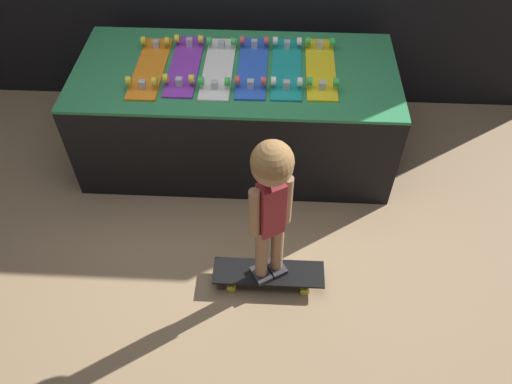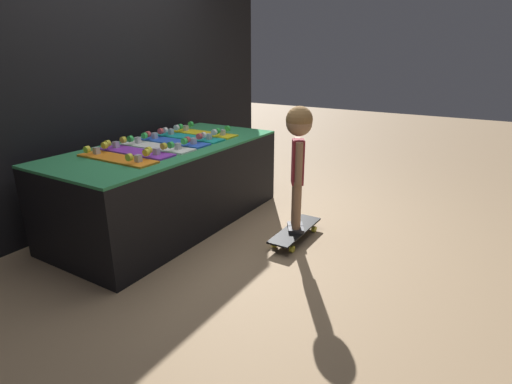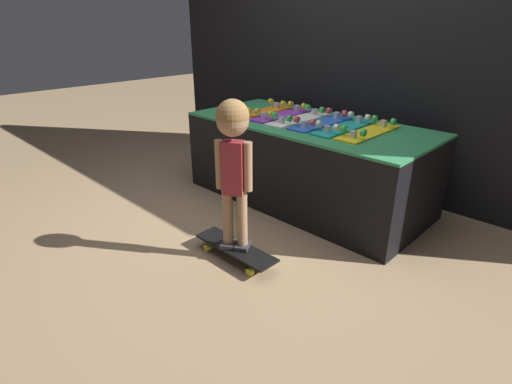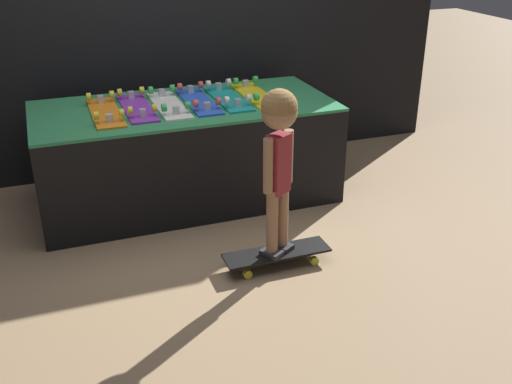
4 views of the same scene
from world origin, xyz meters
TOP-DOWN VIEW (x-y plane):
  - ground_plane at (0.00, 0.00)m, footprint 16.00×16.00m
  - back_wall at (0.00, 1.33)m, footprint 4.86×0.10m
  - display_rack at (0.00, 0.62)m, footprint 2.09×0.96m
  - skateboard_orange_on_rack at (-0.55, 0.60)m, footprint 0.19×0.68m
  - skateboard_purple_on_rack at (-0.33, 0.64)m, footprint 0.19×0.68m
  - skateboard_white_on_rack at (-0.11, 0.62)m, footprint 0.19×0.68m
  - skateboard_blue_on_rack at (0.11, 0.64)m, footprint 0.19×0.68m
  - skateboard_teal_on_rack at (0.33, 0.64)m, footprint 0.19×0.68m
  - skateboard_yellow_on_rack at (0.55, 0.65)m, footprint 0.19×0.68m
  - skateboard_on_floor at (0.26, -0.49)m, footprint 0.65×0.18m
  - child at (0.26, -0.49)m, footprint 0.23×0.20m

SIDE VIEW (x-z plane):
  - ground_plane at x=0.00m, z-range 0.00..0.00m
  - skateboard_on_floor at x=0.26m, z-range 0.03..0.12m
  - display_rack at x=0.00m, z-range 0.00..0.71m
  - skateboard_orange_on_rack at x=-0.55m, z-range 0.69..0.78m
  - skateboard_purple_on_rack at x=-0.33m, z-range 0.69..0.78m
  - skateboard_white_on_rack at x=-0.11m, z-range 0.69..0.78m
  - skateboard_blue_on_rack at x=0.11m, z-range 0.69..0.78m
  - skateboard_teal_on_rack at x=0.33m, z-range 0.69..0.78m
  - skateboard_yellow_on_rack at x=0.55m, z-range 0.69..0.78m
  - child at x=0.26m, z-range 0.29..1.29m
  - back_wall at x=0.00m, z-range 0.00..2.31m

